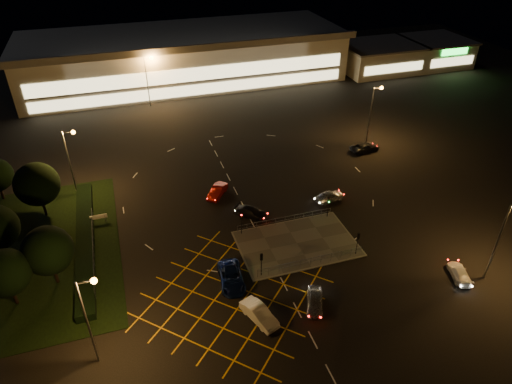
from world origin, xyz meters
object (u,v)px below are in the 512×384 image
object	(u,v)px
car_left_blue	(231,277)
car_east_grey	(365,147)
signal_se	(358,239)
signal_nw	(241,219)
signal_sw	(261,260)
car_queue_white	(259,314)
car_approach_white	(459,273)
signal_ne	(329,203)
car_near_silver	(315,301)
car_circ_red	(217,191)
car_far_dkgrey	(251,212)
car_right_silver	(329,196)

from	to	relation	value
car_left_blue	car_east_grey	bearing A→B (deg)	44.17
signal_se	car_left_blue	size ratio (longest dim) A/B	0.56
signal_nw	signal_se	bearing A→B (deg)	-33.65
signal_nw	car_left_blue	world-z (taller)	signal_nw
signal_sw	car_queue_white	bearing A→B (deg)	69.71
signal_sw	car_approach_white	bearing A→B (deg)	161.63
signal_se	car_left_blue	bearing A→B (deg)	-0.12
signal_sw	signal_ne	xyz separation A→B (m)	(12.00, 7.99, 0.00)
signal_ne	car_east_grey	world-z (taller)	signal_ne
car_near_silver	car_circ_red	world-z (taller)	car_circ_red
car_approach_white	signal_sw	bearing A→B (deg)	-0.05
car_near_silver	car_far_dkgrey	distance (m)	17.41
car_right_silver	car_circ_red	size ratio (longest dim) A/B	0.98
signal_se	car_right_silver	xyz separation A→B (m)	(1.95, 11.49, -1.62)
car_queue_white	car_far_dkgrey	world-z (taller)	car_queue_white
car_right_silver	car_far_dkgrey	bearing A→B (deg)	80.06
car_queue_white	car_right_silver	world-z (taller)	car_queue_white
signal_nw	car_near_silver	bearing A→B (deg)	-74.41
signal_sw	signal_se	xyz separation A→B (m)	(12.00, 0.00, 0.00)
car_left_blue	signal_sw	bearing A→B (deg)	5.52
car_left_blue	car_approach_white	world-z (taller)	car_left_blue
signal_nw	car_approach_white	size ratio (longest dim) A/B	0.74
car_far_dkgrey	car_queue_white	bearing A→B (deg)	-152.02
signal_ne	car_approach_white	size ratio (longest dim) A/B	0.74
signal_nw	car_left_blue	bearing A→B (deg)	-113.75
signal_nw	car_far_dkgrey	world-z (taller)	signal_nw
car_approach_white	signal_nw	bearing A→B (deg)	-16.99
car_circ_red	car_east_grey	world-z (taller)	car_circ_red
signal_se	car_far_dkgrey	xyz separation A→B (m)	(-9.63, 11.30, -1.71)
signal_se	car_east_grey	xyz separation A→B (m)	(14.04, 23.21, -1.67)
car_far_dkgrey	car_east_grey	size ratio (longest dim) A/B	0.91
signal_sw	car_approach_white	xyz separation A→B (m)	(21.24, -7.05, -1.75)
car_far_dkgrey	car_east_grey	xyz separation A→B (m)	(23.67, 11.91, 0.04)
car_near_silver	signal_sw	bearing A→B (deg)	147.20
car_east_grey	car_approach_white	bearing A→B (deg)	163.51
signal_se	car_right_silver	distance (m)	11.77
car_circ_red	signal_ne	bearing A→B (deg)	0.92
car_near_silver	car_approach_white	bearing A→B (deg)	20.90
car_near_silver	car_far_dkgrey	size ratio (longest dim) A/B	0.93
signal_sw	car_approach_white	world-z (taller)	signal_sw
car_queue_white	car_east_grey	size ratio (longest dim) A/B	0.94
signal_sw	car_east_grey	world-z (taller)	signal_sw
signal_se	signal_ne	size ratio (longest dim) A/B	1.00
car_queue_white	car_east_grey	world-z (taller)	car_queue_white
car_queue_white	car_east_grey	distance (m)	40.57
signal_se	car_near_silver	world-z (taller)	signal_se
car_near_silver	car_approach_white	world-z (taller)	car_near_silver
signal_sw	signal_ne	size ratio (longest dim) A/B	1.00
signal_ne	car_circ_red	xyz separation A→B (m)	(-12.80, 9.56, -1.63)
car_right_silver	car_east_grey	distance (m)	16.83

